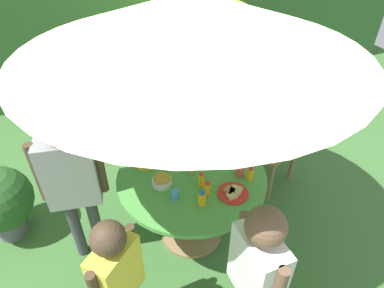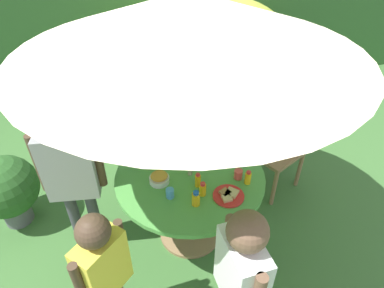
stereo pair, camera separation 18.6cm
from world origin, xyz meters
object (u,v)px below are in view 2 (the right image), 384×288
dome_tent (215,58)px  child_in_blue_shirt (129,123)px  patio_umbrella (189,23)px  plate_front_edge (214,149)px  potted_plant (6,188)px  child_in_white_shirt (241,272)px  juice_bottle_far_right (248,178)px  juice_bottle_center_front (198,180)px  child_in_grey_shirt (69,164)px  snack_bowl (159,178)px  plate_far_left (228,195)px  plate_near_left (147,159)px  garden_table (190,189)px  plate_back_edge (183,142)px  wooden_chair (278,136)px  cup_near (170,193)px  juice_bottle_near_right (196,199)px  child_in_yellow_shirt (103,266)px  juice_bottle_center_back (188,155)px  cup_far (238,174)px  juice_bottle_mid_left (203,189)px

dome_tent → child_in_blue_shirt: dome_tent is taller
patio_umbrella → plate_front_edge: size_ratio=9.92×
potted_plant → child_in_white_shirt: size_ratio=0.56×
juice_bottle_far_right → juice_bottle_center_front: 0.37m
child_in_grey_shirt → juice_bottle_center_front: 0.92m
patio_umbrella → snack_bowl: bearing=-173.9°
juice_bottle_far_right → plate_far_left: bearing=-152.2°
plate_near_left → garden_table: bearing=-39.3°
child_in_white_shirt → juice_bottle_far_right: bearing=-28.4°
garden_table → plate_front_edge: 0.40m
child_in_grey_shirt → plate_back_edge: child_in_grey_shirt is taller
wooden_chair → child_in_grey_shirt: 1.93m
plate_front_edge → cup_near: 0.63m
plate_near_left → juice_bottle_near_right: juice_bottle_near_right is taller
child_in_yellow_shirt → juice_bottle_center_back: size_ratio=9.59×
child_in_white_shirt → plate_far_left: bearing=-17.2°
child_in_blue_shirt → patio_umbrella: bearing=0.0°
child_in_blue_shirt → plate_front_edge: size_ratio=5.92×
child_in_yellow_shirt → plate_front_edge: (0.94, 0.88, 0.00)m
juice_bottle_center_front → potted_plant: bearing=156.3°
child_in_blue_shirt → juice_bottle_near_right: 1.07m
child_in_white_shirt → plate_near_left: 1.21m
juice_bottle_center_back → juice_bottle_near_right: bearing=-97.1°
garden_table → snack_bowl: bearing=-173.9°
garden_table → juice_bottle_center_front: juice_bottle_center_front is taller
juice_bottle_center_back → child_in_yellow_shirt: bearing=-131.1°
plate_near_left → juice_bottle_far_right: (0.69, -0.44, 0.04)m
dome_tent → child_in_white_shirt: size_ratio=1.83×
child_in_grey_shirt → juice_bottle_near_right: bearing=-19.7°
juice_bottle_far_right → juice_bottle_near_right: bearing=-165.3°
child_in_white_shirt → plate_front_edge: size_ratio=5.90×
juice_bottle_center_back → cup_far: 0.43m
patio_umbrella → plate_back_edge: bearing=84.2°
potted_plant → child_in_blue_shirt: child_in_blue_shirt is taller
patio_umbrella → cup_near: bearing=-134.6°
child_in_white_shirt → juice_bottle_far_right: (0.33, 0.72, -0.03)m
child_in_yellow_shirt → plate_front_edge: 1.29m
dome_tent → juice_bottle_center_back: size_ratio=19.48×
child_in_yellow_shirt → plate_far_left: child_in_yellow_shirt is taller
child_in_blue_shirt → juice_bottle_mid_left: size_ratio=11.29×
plate_near_left → juice_bottle_center_front: bearing=-49.3°
plate_front_edge → juice_bottle_center_back: 0.26m
garden_table → dome_tent: 2.23m
child_in_white_shirt → cup_near: size_ratio=17.28×
potted_plant → cup_near: size_ratio=9.67×
patio_umbrella → plate_front_edge: (0.27, 0.24, -1.13)m
child_in_grey_shirt → patio_umbrella: bearing=0.0°
child_in_yellow_shirt → cup_far: size_ratio=15.42×
juice_bottle_near_right → plate_far_left: bearing=3.7°
juice_bottle_mid_left → child_in_grey_shirt: bearing=159.0°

